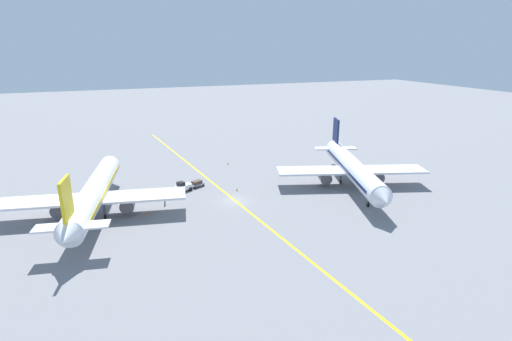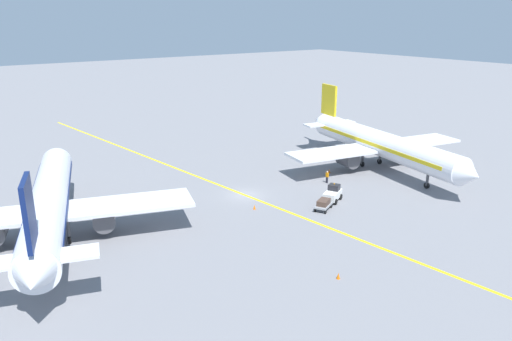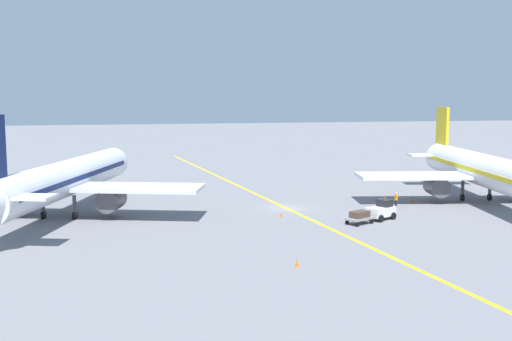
{
  "view_description": "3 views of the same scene",
  "coord_description": "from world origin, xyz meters",
  "px_view_note": "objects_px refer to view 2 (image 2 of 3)",
  "views": [
    {
      "loc": [
        19.82,
        61.29,
        25.69
      ],
      "look_at": [
        -4.32,
        -1.13,
        4.68
      ],
      "focal_mm": 28.0,
      "sensor_mm": 36.0,
      "label": 1
    },
    {
      "loc": [
        -33.51,
        -48.18,
        21.55
      ],
      "look_at": [
        2.89,
        1.67,
        2.29
      ],
      "focal_mm": 35.0,
      "sensor_mm": 36.0,
      "label": 2
    },
    {
      "loc": [
        -17.67,
        -61.26,
        12.06
      ],
      "look_at": [
        -4.77,
        -5.99,
        4.97
      ],
      "focal_mm": 42.0,
      "sensor_mm": 36.0,
      "label": 3
    }
  ],
  "objects_px": {
    "airplane_at_gate": "(49,204)",
    "baggage_tug_white": "(333,194)",
    "baggage_cart_trailing": "(324,204)",
    "ground_crew_worker": "(327,177)",
    "traffic_cone_near_nose": "(338,276)",
    "traffic_cone_by_wingtip": "(329,171)",
    "traffic_cone_mid_apron": "(254,207)",
    "airplane_adjacent_stand": "(379,144)"
  },
  "relations": [
    {
      "from": "traffic_cone_mid_apron",
      "to": "traffic_cone_near_nose",
      "type": "bearing_deg",
      "value": -101.84
    },
    {
      "from": "baggage_tug_white",
      "to": "airplane_adjacent_stand",
      "type": "bearing_deg",
      "value": 21.38
    },
    {
      "from": "airplane_at_gate",
      "to": "airplane_adjacent_stand",
      "type": "height_order",
      "value": "same"
    },
    {
      "from": "baggage_tug_white",
      "to": "traffic_cone_by_wingtip",
      "type": "bearing_deg",
      "value": 47.82
    },
    {
      "from": "baggage_tug_white",
      "to": "baggage_cart_trailing",
      "type": "relative_size",
      "value": 1.14
    },
    {
      "from": "baggage_tug_white",
      "to": "traffic_cone_mid_apron",
      "type": "distance_m",
      "value": 9.9
    },
    {
      "from": "traffic_cone_by_wingtip",
      "to": "traffic_cone_mid_apron",
      "type": "bearing_deg",
      "value": -163.24
    },
    {
      "from": "ground_crew_worker",
      "to": "airplane_at_gate",
      "type": "bearing_deg",
      "value": 174.2
    },
    {
      "from": "baggage_cart_trailing",
      "to": "traffic_cone_near_nose",
      "type": "height_order",
      "value": "baggage_cart_trailing"
    },
    {
      "from": "airplane_adjacent_stand",
      "to": "traffic_cone_mid_apron",
      "type": "bearing_deg",
      "value": -174.05
    },
    {
      "from": "traffic_cone_mid_apron",
      "to": "traffic_cone_by_wingtip",
      "type": "xyz_separation_m",
      "value": [
        16.95,
        5.1,
        0.0
      ]
    },
    {
      "from": "airplane_at_gate",
      "to": "traffic_cone_mid_apron",
      "type": "bearing_deg",
      "value": -14.54
    },
    {
      "from": "airplane_adjacent_stand",
      "to": "ground_crew_worker",
      "type": "xyz_separation_m",
      "value": [
        -10.81,
        -0.57,
        -2.8
      ]
    },
    {
      "from": "airplane_at_gate",
      "to": "ground_crew_worker",
      "type": "bearing_deg",
      "value": -5.8
    },
    {
      "from": "ground_crew_worker",
      "to": "traffic_cone_mid_apron",
      "type": "relative_size",
      "value": 3.05
    },
    {
      "from": "airplane_adjacent_stand",
      "to": "traffic_cone_mid_apron",
      "type": "xyz_separation_m",
      "value": [
        -24.27,
        -2.53,
        -3.43
      ]
    },
    {
      "from": "airplane_at_gate",
      "to": "baggage_cart_trailing",
      "type": "xyz_separation_m",
      "value": [
        27.45,
        -10.3,
        -2.95
      ]
    },
    {
      "from": "airplane_at_gate",
      "to": "airplane_adjacent_stand",
      "type": "relative_size",
      "value": 0.98
    },
    {
      "from": "baggage_cart_trailing",
      "to": "airplane_adjacent_stand",
      "type": "bearing_deg",
      "value": 22.35
    },
    {
      "from": "baggage_tug_white",
      "to": "traffic_cone_near_nose",
      "type": "relative_size",
      "value": 6.1
    },
    {
      "from": "baggage_tug_white",
      "to": "traffic_cone_near_nose",
      "type": "bearing_deg",
      "value": -132.99
    },
    {
      "from": "traffic_cone_by_wingtip",
      "to": "baggage_cart_trailing",
      "type": "bearing_deg",
      "value": -136.8
    },
    {
      "from": "baggage_tug_white",
      "to": "ground_crew_worker",
      "type": "height_order",
      "value": "baggage_tug_white"
    },
    {
      "from": "airplane_adjacent_stand",
      "to": "traffic_cone_mid_apron",
      "type": "relative_size",
      "value": 64.32
    },
    {
      "from": "traffic_cone_mid_apron",
      "to": "traffic_cone_by_wingtip",
      "type": "height_order",
      "value": "same"
    },
    {
      "from": "traffic_cone_mid_apron",
      "to": "traffic_cone_by_wingtip",
      "type": "distance_m",
      "value": 17.7
    },
    {
      "from": "traffic_cone_by_wingtip",
      "to": "ground_crew_worker",
      "type": "bearing_deg",
      "value": -137.97
    },
    {
      "from": "baggage_cart_trailing",
      "to": "airplane_at_gate",
      "type": "bearing_deg",
      "value": 159.43
    },
    {
      "from": "airplane_at_gate",
      "to": "traffic_cone_by_wingtip",
      "type": "distance_m",
      "value": 38.18
    },
    {
      "from": "airplane_at_gate",
      "to": "baggage_tug_white",
      "type": "xyz_separation_m",
      "value": [
        30.38,
        -8.8,
        -2.81
      ]
    },
    {
      "from": "baggage_tug_white",
      "to": "traffic_cone_by_wingtip",
      "type": "relative_size",
      "value": 6.1
    },
    {
      "from": "airplane_at_gate",
      "to": "baggage_tug_white",
      "type": "distance_m",
      "value": 31.76
    },
    {
      "from": "airplane_at_gate",
      "to": "traffic_cone_mid_apron",
      "type": "xyz_separation_m",
      "value": [
        21.08,
        -5.47,
        -3.43
      ]
    },
    {
      "from": "baggage_tug_white",
      "to": "ground_crew_worker",
      "type": "relative_size",
      "value": 2.0
    },
    {
      "from": "ground_crew_worker",
      "to": "traffic_cone_near_nose",
      "type": "bearing_deg",
      "value": -131.72
    },
    {
      "from": "airplane_at_gate",
      "to": "ground_crew_worker",
      "type": "relative_size",
      "value": 20.63
    },
    {
      "from": "airplane_at_gate",
      "to": "traffic_cone_by_wingtip",
      "type": "relative_size",
      "value": 63.02
    },
    {
      "from": "baggage_cart_trailing",
      "to": "ground_crew_worker",
      "type": "distance_m",
      "value": 9.82
    },
    {
      "from": "airplane_at_gate",
      "to": "traffic_cone_near_nose",
      "type": "distance_m",
      "value": 28.81
    },
    {
      "from": "airplane_adjacent_stand",
      "to": "traffic_cone_by_wingtip",
      "type": "distance_m",
      "value": 8.49
    },
    {
      "from": "baggage_tug_white",
      "to": "airplane_at_gate",
      "type": "bearing_deg",
      "value": 163.85
    },
    {
      "from": "traffic_cone_near_nose",
      "to": "airplane_adjacent_stand",
      "type": "bearing_deg",
      "value": 35.26
    }
  ]
}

